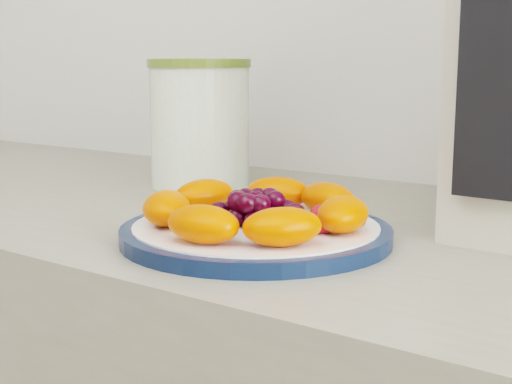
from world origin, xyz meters
The scene contains 6 objects.
plate_rim centered at (-0.04, 1.07, 0.91)m, with size 0.27×0.27×0.01m, color #0B1B39.
plate_face centered at (-0.04, 1.07, 0.91)m, with size 0.25×0.25×0.02m, color white.
canister centered at (-0.31, 1.29, 0.99)m, with size 0.14×0.14×0.17m, color #416E24.
canister_lid centered at (-0.31, 1.29, 1.08)m, with size 0.15×0.15×0.01m, color #5D7029.
appliance_panel centered at (0.16, 1.16, 1.09)m, with size 0.06×0.02×0.28m, color black.
fruit_plate centered at (-0.04, 1.08, 0.93)m, with size 0.24×0.23×0.04m.
Camera 1 is at (0.37, 0.51, 1.07)m, focal length 50.00 mm.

